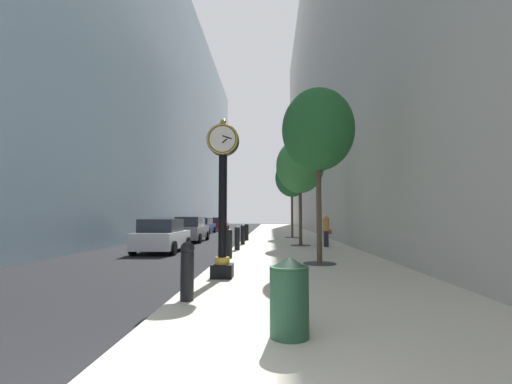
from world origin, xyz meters
The scene contains 19 objects.
ground_plane centered at (0.00, 27.00, 0.00)m, with size 110.00×110.00×0.00m, color black.
sidewalk_right centered at (3.09, 30.00, 0.07)m, with size 6.17×80.00×0.14m, color beige.
building_block_left centered at (-11.63, 30.00, 13.36)m, with size 9.00×80.00×26.72m.
building_block_right centered at (10.67, 30.00, 16.35)m, with size 9.00×80.00×32.70m.
street_clock centered at (0.68, 6.41, 2.43)m, with size 0.84×0.55×4.18m.
bollard_nearest centered at (0.35, 3.95, 0.72)m, with size 0.27×0.27×1.11m.
bollard_third centered at (0.35, 10.59, 0.72)m, with size 0.27×0.27×1.11m.
bollard_fourth centered at (0.35, 13.90, 0.72)m, with size 0.27×0.27×1.11m.
bollard_fifth centered at (0.35, 17.22, 0.72)m, with size 0.27×0.27×1.11m.
bollard_sixth centered at (0.35, 20.54, 0.72)m, with size 0.27×0.27×1.11m.
street_tree_near centered at (3.57, 9.19, 4.68)m, with size 2.48×2.48×5.99m.
street_tree_mid_near centered at (3.57, 16.53, 4.51)m, with size 2.64×2.64×5.90m.
street_tree_mid_far centered at (3.57, 23.86, 4.65)m, with size 2.53×2.53×5.98m.
trash_bin centered at (2.18, 2.04, 0.68)m, with size 0.53×0.53×1.05m.
pedestrian_walking centered at (4.85, 15.75, 1.06)m, with size 0.48×0.38×1.74m.
car_grey_near centered at (-3.53, 21.11, 0.82)m, with size 2.03×4.57×1.70m.
car_blue_mid centered at (-4.91, 32.41, 0.78)m, with size 2.09×4.72×1.60m.
car_white_far centered at (-3.32, 14.08, 0.78)m, with size 2.08×4.06×1.59m.
car_red_trailing centered at (-4.14, 39.27, 0.78)m, with size 2.05×4.11×1.60m.
Camera 1 is at (1.93, -2.67, 1.72)m, focal length 24.42 mm.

